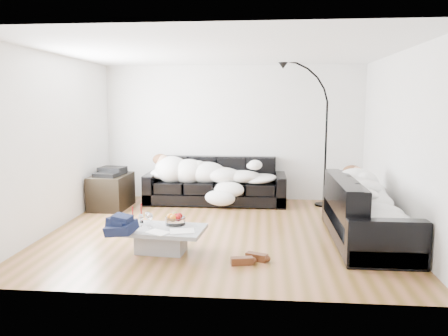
# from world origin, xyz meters

# --- Properties ---
(ground) EXTENTS (5.00, 5.00, 0.00)m
(ground) POSITION_xyz_m (0.00, 0.00, 0.00)
(ground) COLOR brown
(ground) RESTS_ON ground
(wall_back) EXTENTS (5.00, 0.02, 2.60)m
(wall_back) POSITION_xyz_m (0.00, 2.25, 1.30)
(wall_back) COLOR silver
(wall_back) RESTS_ON ground
(wall_left) EXTENTS (0.02, 4.50, 2.60)m
(wall_left) POSITION_xyz_m (-2.50, 0.00, 1.30)
(wall_left) COLOR silver
(wall_left) RESTS_ON ground
(wall_right) EXTENTS (0.02, 4.50, 2.60)m
(wall_right) POSITION_xyz_m (2.50, 0.00, 1.30)
(wall_right) COLOR silver
(wall_right) RESTS_ON ground
(ceiling) EXTENTS (5.00, 5.00, 0.00)m
(ceiling) POSITION_xyz_m (0.00, 0.00, 2.60)
(ceiling) COLOR white
(ceiling) RESTS_ON ground
(sofa_back) EXTENTS (2.62, 0.91, 0.86)m
(sofa_back) POSITION_xyz_m (-0.30, 1.81, 0.43)
(sofa_back) COLOR black
(sofa_back) RESTS_ON ground
(sofa_right) EXTENTS (0.92, 2.15, 0.87)m
(sofa_right) POSITION_xyz_m (2.01, -0.32, 0.43)
(sofa_right) COLOR black
(sofa_right) RESTS_ON ground
(sleeper_back) EXTENTS (2.22, 0.77, 0.44)m
(sleeper_back) POSITION_xyz_m (-0.30, 1.76, 0.64)
(sleeper_back) COLOR white
(sleeper_back) RESTS_ON sofa_back
(sleeper_right) EXTENTS (0.78, 1.84, 0.45)m
(sleeper_right) POSITION_xyz_m (2.01, -0.32, 0.65)
(sleeper_right) COLOR white
(sleeper_right) RESTS_ON sofa_right
(teal_cushion) EXTENTS (0.42, 0.38, 0.20)m
(teal_cushion) POSITION_xyz_m (1.95, 0.34, 0.72)
(teal_cushion) COLOR #0A4A4C
(teal_cushion) RESTS_ON sofa_right
(coffee_table) EXTENTS (1.14, 0.73, 0.32)m
(coffee_table) POSITION_xyz_m (-0.69, -1.00, 0.16)
(coffee_table) COLOR #939699
(coffee_table) RESTS_ON ground
(fruit_bowl) EXTENTS (0.31, 0.31, 0.16)m
(fruit_bowl) POSITION_xyz_m (-0.53, -0.83, 0.40)
(fruit_bowl) COLOR white
(fruit_bowl) RESTS_ON coffee_table
(wine_glass_a) EXTENTS (0.09, 0.09, 0.17)m
(wine_glass_a) POSITION_xyz_m (-0.88, -0.89, 0.40)
(wine_glass_a) COLOR white
(wine_glass_a) RESTS_ON coffee_table
(wine_glass_b) EXTENTS (0.08, 0.08, 0.16)m
(wine_glass_b) POSITION_xyz_m (-0.95, -0.94, 0.40)
(wine_glass_b) COLOR white
(wine_glass_b) RESTS_ON coffee_table
(wine_glass_c) EXTENTS (0.09, 0.09, 0.18)m
(wine_glass_c) POSITION_xyz_m (-0.83, -0.99, 0.41)
(wine_glass_c) COLOR white
(wine_glass_c) RESTS_ON coffee_table
(candle_left) EXTENTS (0.04, 0.04, 0.21)m
(candle_left) POSITION_xyz_m (-1.11, -0.79, 0.42)
(candle_left) COLOR maroon
(candle_left) RESTS_ON coffee_table
(candle_right) EXTENTS (0.05, 0.05, 0.25)m
(candle_right) POSITION_xyz_m (-1.00, -0.78, 0.44)
(candle_right) COLOR maroon
(candle_right) RESTS_ON coffee_table
(newspaper_a) EXTENTS (0.34, 0.29, 0.01)m
(newspaper_a) POSITION_xyz_m (-0.39, -1.12, 0.32)
(newspaper_a) COLOR silver
(newspaper_a) RESTS_ON coffee_table
(newspaper_b) EXTENTS (0.33, 0.30, 0.01)m
(newspaper_b) POSITION_xyz_m (-0.67, -1.20, 0.32)
(newspaper_b) COLOR silver
(newspaper_b) RESTS_ON coffee_table
(navy_jacket) EXTENTS (0.39, 0.33, 0.18)m
(navy_jacket) POSITION_xyz_m (-1.14, -1.22, 0.49)
(navy_jacket) COLOR black
(navy_jacket) RESTS_ON coffee_table
(shoes) EXTENTS (0.45, 0.33, 0.10)m
(shoes) POSITION_xyz_m (0.44, -1.28, 0.05)
(shoes) COLOR #472311
(shoes) RESTS_ON ground
(av_cabinet) EXTENTS (0.62, 0.89, 0.60)m
(av_cabinet) POSITION_xyz_m (-2.13, 1.26, 0.30)
(av_cabinet) COLOR black
(av_cabinet) RESTS_ON ground
(stereo) EXTENTS (0.49, 0.40, 0.13)m
(stereo) POSITION_xyz_m (-2.13, 1.26, 0.67)
(stereo) COLOR black
(stereo) RESTS_ON av_cabinet
(floor_lamp) EXTENTS (0.91, 0.61, 2.33)m
(floor_lamp) POSITION_xyz_m (1.73, 1.79, 1.17)
(floor_lamp) COLOR black
(floor_lamp) RESTS_ON ground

